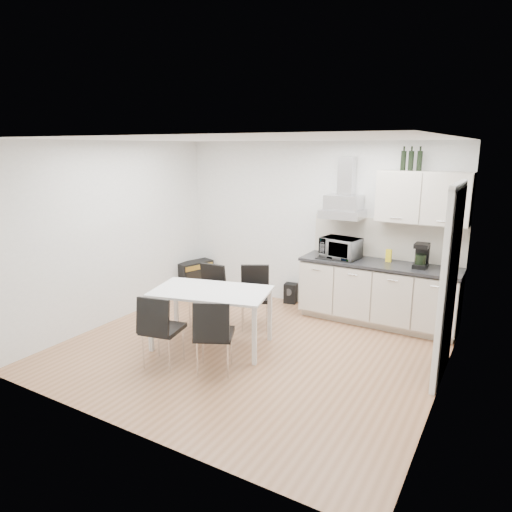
{
  "coord_description": "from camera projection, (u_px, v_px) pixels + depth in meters",
  "views": [
    {
      "loc": [
        2.77,
        -4.58,
        2.52
      ],
      "look_at": [
        -0.18,
        0.51,
        1.1
      ],
      "focal_mm": 32.0,
      "sensor_mm": 36.0,
      "label": 1
    }
  ],
  "objects": [
    {
      "name": "ground",
      "position": [
        248.0,
        350.0,
        5.79
      ],
      "size": [
        4.5,
        4.5,
        0.0
      ],
      "primitive_type": "plane",
      "color": "#A87955",
      "rests_on": "ground"
    },
    {
      "name": "wall_back",
      "position": [
        313.0,
        226.0,
        7.17
      ],
      "size": [
        4.5,
        0.1,
        2.6
      ],
      "primitive_type": "cube",
      "color": "white",
      "rests_on": "ground"
    },
    {
      "name": "wall_front",
      "position": [
        124.0,
        296.0,
        3.8
      ],
      "size": [
        4.5,
        0.1,
        2.6
      ],
      "primitive_type": "cube",
      "color": "white",
      "rests_on": "ground"
    },
    {
      "name": "wall_left",
      "position": [
        114.0,
        233.0,
        6.58
      ],
      "size": [
        0.1,
        4.0,
        2.6
      ],
      "primitive_type": "cube",
      "color": "white",
      "rests_on": "ground"
    },
    {
      "name": "wall_right",
      "position": [
        447.0,
        276.0,
        4.39
      ],
      "size": [
        0.1,
        4.0,
        2.6
      ],
      "primitive_type": "cube",
      "color": "white",
      "rests_on": "ground"
    },
    {
      "name": "ceiling",
      "position": [
        247.0,
        139.0,
        5.18
      ],
      "size": [
        4.5,
        4.5,
        0.0
      ],
      "primitive_type": "plane",
      "color": "white",
      "rests_on": "wall_back"
    },
    {
      "name": "doorway",
      "position": [
        449.0,
        286.0,
        4.93
      ],
      "size": [
        0.08,
        1.04,
        2.1
      ],
      "primitive_type": "cube",
      "color": "white",
      "rests_on": "ground"
    },
    {
      "name": "kitchenette",
      "position": [
        382.0,
        268.0,
        6.48
      ],
      "size": [
        2.22,
        0.64,
        2.52
      ],
      "color": "beige",
      "rests_on": "ground"
    },
    {
      "name": "dining_table",
      "position": [
        211.0,
        296.0,
        5.77
      ],
      "size": [
        1.61,
        1.16,
        0.75
      ],
      "rotation": [
        0.0,
        0.0,
        0.25
      ],
      "color": "white",
      "rests_on": "ground"
    },
    {
      "name": "chair_far_left",
      "position": [
        206.0,
        297.0,
        6.47
      ],
      "size": [
        0.46,
        0.51,
        0.88
      ],
      "primitive_type": null,
      "rotation": [
        0.0,
        0.0,
        3.17
      ],
      "color": "black",
      "rests_on": "ground"
    },
    {
      "name": "chair_far_right",
      "position": [
        255.0,
        298.0,
        6.41
      ],
      "size": [
        0.63,
        0.65,
        0.88
      ],
      "primitive_type": null,
      "rotation": [
        0.0,
        0.0,
        3.65
      ],
      "color": "black",
      "rests_on": "ground"
    },
    {
      "name": "chair_near_left",
      "position": [
        163.0,
        330.0,
        5.31
      ],
      "size": [
        0.53,
        0.58,
        0.88
      ],
      "primitive_type": null,
      "rotation": [
        0.0,
        0.0,
        0.2
      ],
      "color": "black",
      "rests_on": "ground"
    },
    {
      "name": "chair_near_right",
      "position": [
        214.0,
        335.0,
        5.15
      ],
      "size": [
        0.62,
        0.64,
        0.88
      ],
      "primitive_type": null,
      "rotation": [
        0.0,
        0.0,
        0.46
      ],
      "color": "black",
      "rests_on": "ground"
    },
    {
      "name": "guitar_amp",
      "position": [
        195.0,
        276.0,
        8.14
      ],
      "size": [
        0.46,
        0.69,
        0.53
      ],
      "rotation": [
        0.0,
        0.0,
        -0.31
      ],
      "color": "black",
      "rests_on": "ground"
    },
    {
      "name": "floor_speaker",
      "position": [
        291.0,
        293.0,
        7.51
      ],
      "size": [
        0.22,
        0.21,
        0.33
      ],
      "primitive_type": "cube",
      "rotation": [
        0.0,
        0.0,
        0.18
      ],
      "color": "black",
      "rests_on": "ground"
    }
  ]
}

